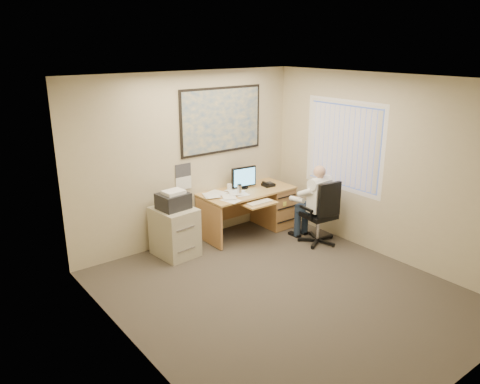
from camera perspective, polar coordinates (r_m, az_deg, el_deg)
room_shell at (r=5.68m, az=5.63°, el=-0.27°), size 4.00×4.50×2.70m
desk at (r=8.09m, az=2.61°, el=-1.42°), size 1.60×0.97×1.11m
world_map at (r=7.64m, az=-2.24°, el=8.74°), size 1.56×0.03×1.06m
wall_calendar at (r=7.42m, az=-6.91°, el=1.86°), size 0.28×0.01×0.42m
window_blinds at (r=7.55m, az=12.48°, el=5.53°), size 0.06×1.40×1.30m
filing_cabinet at (r=7.13m, az=-7.99°, el=-4.29°), size 0.59×0.69×1.03m
office_chair at (r=7.61m, az=9.81°, el=-3.99°), size 0.70×0.70×1.06m
person at (r=7.55m, az=9.47°, el=-1.51°), size 0.55×0.76×1.28m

